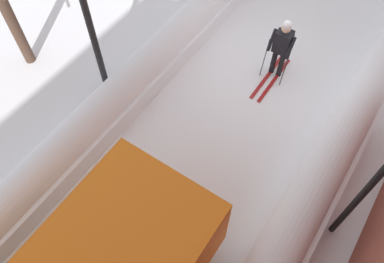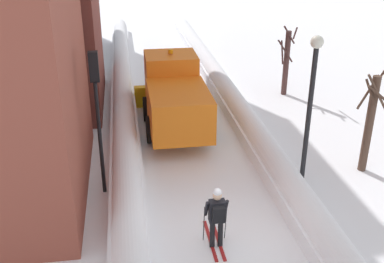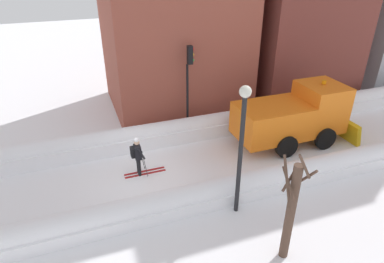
{
  "view_description": "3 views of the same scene",
  "coord_description": "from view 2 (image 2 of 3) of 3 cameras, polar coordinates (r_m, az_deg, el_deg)",
  "views": [
    {
      "loc": [
        -2.37,
        7.1,
        8.0
      ],
      "look_at": [
        0.06,
        3.47,
        1.39
      ],
      "focal_mm": 36.21,
      "sensor_mm": 36.0,
      "label": 1
    },
    {
      "loc": [
        -2.4,
        -9.99,
        7.95
      ],
      "look_at": [
        -0.2,
        4.42,
        1.36
      ],
      "focal_mm": 42.95,
      "sensor_mm": 36.0,
      "label": 2
    },
    {
      "loc": [
        11.89,
        -2.11,
        8.62
      ],
      "look_at": [
        -1.13,
        2.6,
        1.15
      ],
      "focal_mm": 31.47,
      "sensor_mm": 36.0,
      "label": 3
    }
  ],
  "objects": [
    {
      "name": "snowbank_left",
      "position": [
        21.33,
        -8.52,
        3.66
      ],
      "size": [
        1.1,
        36.0,
        1.14
      ],
      "color": "white",
      "rests_on": "ground"
    },
    {
      "name": "bare_tree_mid",
      "position": [
        23.58,
        11.63,
        8.53
      ],
      "size": [
        0.96,
        0.96,
        3.54
      ],
      "color": "#492F2C",
      "rests_on": "ground"
    },
    {
      "name": "bare_tree_near",
      "position": [
        16.65,
        21.21,
        1.24
      ],
      "size": [
        0.86,
        0.81,
        4.0
      ],
      "color": "#503A2D",
      "rests_on": "ground"
    },
    {
      "name": "street_lamp",
      "position": [
        14.76,
        14.6,
        4.63
      ],
      "size": [
        0.4,
        0.4,
        4.97
      ],
      "color": "black",
      "rests_on": "ground"
    },
    {
      "name": "skier",
      "position": [
        12.22,
        3.11,
        -10.35
      ],
      "size": [
        0.62,
        1.8,
        1.81
      ],
      "color": "black",
      "rests_on": "ground"
    },
    {
      "name": "ground_plane",
      "position": [
        21.65,
        -1.71,
        2.77
      ],
      "size": [
        80.0,
        80.0,
        0.0
      ],
      "primitive_type": "plane",
      "color": "white"
    },
    {
      "name": "snowbank_right",
      "position": [
        21.93,
        4.89,
        4.1
      ],
      "size": [
        1.1,
        36.0,
        0.96
      ],
      "color": "white",
      "rests_on": "ground"
    },
    {
      "name": "plow_truck",
      "position": [
        18.99,
        -2.15,
        4.38
      ],
      "size": [
        3.2,
        5.98,
        3.12
      ],
      "color": "orange",
      "rests_on": "ground"
    },
    {
      "name": "traffic_light_pole",
      "position": [
        14.07,
        -11.77,
        4.18
      ],
      "size": [
        0.28,
        0.42,
        4.61
      ],
      "color": "black",
      "rests_on": "ground"
    }
  ]
}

